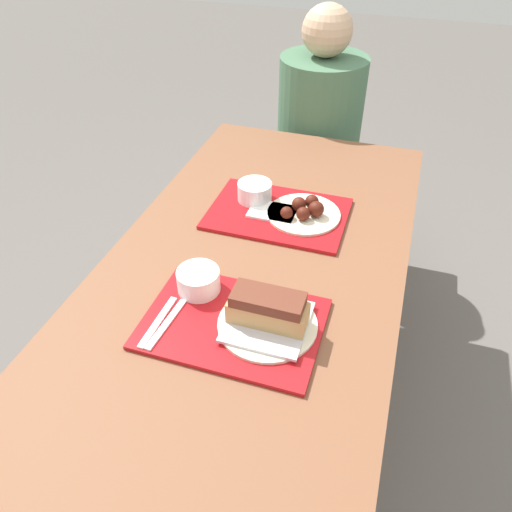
{
  "coord_description": "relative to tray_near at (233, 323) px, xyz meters",
  "views": [
    {
      "loc": [
        0.33,
        -0.97,
        1.61
      ],
      "look_at": [
        0.01,
        0.01,
        0.77
      ],
      "focal_mm": 35.0,
      "sensor_mm": 36.0,
      "label": 1
    }
  ],
  "objects": [
    {
      "name": "wings_plate_far",
      "position": [
        0.06,
        0.48,
        0.02
      ],
      "size": [
        0.22,
        0.22,
        0.06
      ],
      "color": "beige",
      "rests_on": "tray_far"
    },
    {
      "name": "plastic_knife_near",
      "position": [
        -0.15,
        -0.06,
        0.01
      ],
      "size": [
        0.03,
        0.17,
        0.0
      ],
      "color": "white",
      "rests_on": "tray_near"
    },
    {
      "name": "plastic_fork_near",
      "position": [
        -0.17,
        -0.06,
        0.01
      ],
      "size": [
        0.02,
        0.17,
        0.0
      ],
      "color": "white",
      "rests_on": "tray_near"
    },
    {
      "name": "picnic_table",
      "position": [
        -0.03,
        0.21,
        -0.1
      ],
      "size": [
        0.81,
        1.68,
        0.73
      ],
      "color": "brown",
      "rests_on": "ground_plane"
    },
    {
      "name": "ground_plane",
      "position": [
        -0.03,
        0.21,
        -0.74
      ],
      "size": [
        12.0,
        12.0,
        0.0
      ],
      "primitive_type": "plane",
      "color": "#605B56"
    },
    {
      "name": "picnic_bench_far",
      "position": [
        -0.03,
        1.27,
        -0.35
      ],
      "size": [
        0.77,
        0.28,
        0.47
      ],
      "color": "brown",
      "rests_on": "ground_plane"
    },
    {
      "name": "tray_near",
      "position": [
        0.0,
        0.0,
        0.0
      ],
      "size": [
        0.42,
        0.29,
        0.01
      ],
      "color": "#B21419",
      "rests_on": "picnic_table"
    },
    {
      "name": "napkin_far",
      "position": [
        -0.04,
        0.47,
        0.01
      ],
      "size": [
        0.14,
        0.1,
        0.01
      ],
      "color": "white",
      "rests_on": "tray_far"
    },
    {
      "name": "tray_far",
      "position": [
        -0.03,
        0.48,
        0.0
      ],
      "size": [
        0.42,
        0.29,
        0.01
      ],
      "color": "#B21419",
      "rests_on": "picnic_table"
    },
    {
      "name": "bowl_coleslaw_far",
      "position": [
        -0.12,
        0.52,
        0.04
      ],
      "size": [
        0.11,
        0.11,
        0.06
      ],
      "color": "white",
      "rests_on": "tray_far"
    },
    {
      "name": "brisket_sandwich_plate",
      "position": [
        0.08,
        0.01,
        0.04
      ],
      "size": [
        0.24,
        0.24,
        0.1
      ],
      "color": "beige",
      "rests_on": "tray_near"
    },
    {
      "name": "bowl_coleslaw_near",
      "position": [
        -0.12,
        0.08,
        0.04
      ],
      "size": [
        0.11,
        0.11,
        0.06
      ],
      "color": "white",
      "rests_on": "tray_near"
    },
    {
      "name": "person_seated_across",
      "position": [
        -0.06,
        1.27,
        0.02
      ],
      "size": [
        0.36,
        0.36,
        0.7
      ],
      "color": "#477051",
      "rests_on": "picnic_bench_far"
    }
  ]
}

